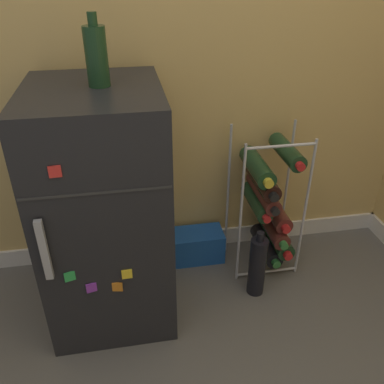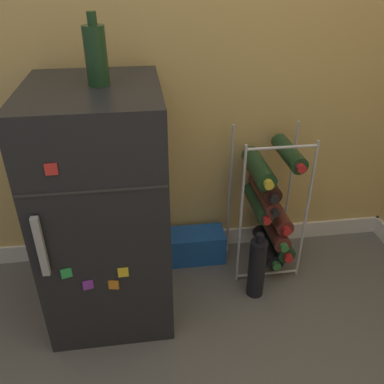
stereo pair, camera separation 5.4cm
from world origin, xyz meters
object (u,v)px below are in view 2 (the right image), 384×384
object	(u,v)px
fridge_top_bottle	(96,55)
wine_rack	(270,205)
mini_fridge	(105,207)
soda_box	(197,245)
loose_bottle_floor	(257,268)

from	to	relation	value
fridge_top_bottle	wine_rack	bearing A→B (deg)	9.95
wine_rack	fridge_top_bottle	distance (m)	0.99
mini_fridge	wine_rack	world-z (taller)	mini_fridge
soda_box	wine_rack	bearing A→B (deg)	-14.07
soda_box	fridge_top_bottle	distance (m)	1.05
fridge_top_bottle	loose_bottle_floor	size ratio (longest dim) A/B	0.70
soda_box	fridge_top_bottle	xyz separation A→B (m)	(-0.36, -0.20, 0.96)
mini_fridge	fridge_top_bottle	world-z (taller)	fridge_top_bottle
mini_fridge	soda_box	size ratio (longest dim) A/B	3.54
wine_rack	soda_box	world-z (taller)	wine_rack
mini_fridge	fridge_top_bottle	bearing A→B (deg)	27.96
mini_fridge	fridge_top_bottle	distance (m)	0.57
soda_box	fridge_top_bottle	bearing A→B (deg)	-151.19
mini_fridge	fridge_top_bottle	xyz separation A→B (m)	(0.03, 0.02, 0.57)
wine_rack	soda_box	bearing A→B (deg)	165.93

